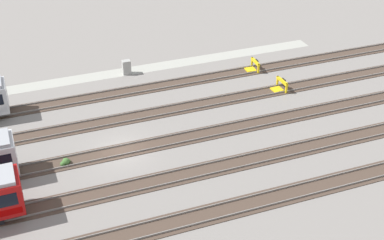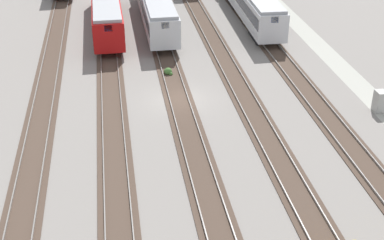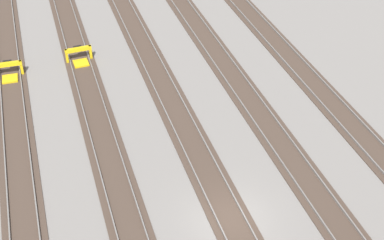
{
  "view_description": "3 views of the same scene",
  "coord_description": "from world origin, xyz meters",
  "px_view_note": "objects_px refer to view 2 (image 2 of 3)",
  "views": [
    {
      "loc": [
        7.51,
        38.02,
        27.13
      ],
      "look_at": [
        -6.53,
        0.0,
        1.8
      ],
      "focal_mm": 50.0,
      "sensor_mm": 36.0,
      "label": 1
    },
    {
      "loc": [
        -36.49,
        4.75,
        18.6
      ],
      "look_at": [
        -6.53,
        0.0,
        1.8
      ],
      "focal_mm": 50.0,
      "sensor_mm": 36.0,
      "label": 2
    },
    {
      "loc": [
        17.51,
        -7.72,
        20.94
      ],
      "look_at": [
        -6.53,
        0.0,
        1.8
      ],
      "focal_mm": 50.0,
      "sensor_mm": 36.0,
      "label": 3
    }
  ],
  "objects_px": {
    "subway_car_back_row_leftmost": "(155,7)",
    "subway_car_front_row_centre": "(251,2)",
    "subway_car_front_row_right_inner": "(106,9)",
    "electrical_cabinet": "(380,101)",
    "weed_clump": "(168,72)"
  },
  "relations": [
    {
      "from": "subway_car_back_row_leftmost",
      "to": "subway_car_front_row_centre",
      "type": "bearing_deg",
      "value": -90.0
    },
    {
      "from": "subway_car_front_row_right_inner",
      "to": "subway_car_back_row_leftmost",
      "type": "relative_size",
      "value": 1.0
    },
    {
      "from": "subway_car_front_row_right_inner",
      "to": "electrical_cabinet",
      "type": "relative_size",
      "value": 11.27
    },
    {
      "from": "subway_car_front_row_right_inner",
      "to": "weed_clump",
      "type": "height_order",
      "value": "subway_car_front_row_right_inner"
    },
    {
      "from": "subway_car_front_row_right_inner",
      "to": "electrical_cabinet",
      "type": "xyz_separation_m",
      "value": [
        -21.77,
        -19.45,
        -1.24
      ]
    },
    {
      "from": "subway_car_front_row_right_inner",
      "to": "weed_clump",
      "type": "relative_size",
      "value": 19.6
    },
    {
      "from": "subway_car_front_row_right_inner",
      "to": "electrical_cabinet",
      "type": "bearing_deg",
      "value": -138.23
    },
    {
      "from": "subway_car_front_row_centre",
      "to": "subway_car_front_row_right_inner",
      "type": "height_order",
      "value": "same"
    },
    {
      "from": "weed_clump",
      "to": "subway_car_back_row_leftmost",
      "type": "bearing_deg",
      "value": -0.93
    },
    {
      "from": "electrical_cabinet",
      "to": "weed_clump",
      "type": "height_order",
      "value": "electrical_cabinet"
    },
    {
      "from": "electrical_cabinet",
      "to": "weed_clump",
      "type": "relative_size",
      "value": 1.74
    },
    {
      "from": "subway_car_front_row_right_inner",
      "to": "subway_car_front_row_centre",
      "type": "bearing_deg",
      "value": -90.0
    },
    {
      "from": "subway_car_front_row_centre",
      "to": "weed_clump",
      "type": "distance_m",
      "value": 16.59
    },
    {
      "from": "subway_car_front_row_centre",
      "to": "subway_car_front_row_right_inner",
      "type": "bearing_deg",
      "value": 90.0
    },
    {
      "from": "electrical_cabinet",
      "to": "subway_car_back_row_leftmost",
      "type": "bearing_deg",
      "value": 33.47
    }
  ]
}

